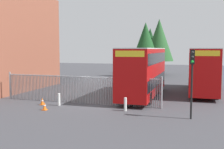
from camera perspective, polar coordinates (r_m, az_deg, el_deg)
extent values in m
plane|color=#3D3D42|center=(29.14, 2.36, -3.22)|extent=(100.00, 100.00, 0.00)
cylinder|color=gray|center=(25.40, -20.50, -2.32)|extent=(0.06, 0.06, 2.20)
cylinder|color=gray|center=(25.31, -20.25, -2.33)|extent=(0.06, 0.06, 2.20)
cylinder|color=gray|center=(25.23, -20.00, -2.35)|extent=(0.06, 0.06, 2.20)
cylinder|color=gray|center=(25.15, -19.75, -2.37)|extent=(0.06, 0.06, 2.20)
cylinder|color=gray|center=(25.06, -19.49, -2.38)|extent=(0.06, 0.06, 2.20)
cylinder|color=gray|center=(24.98, -19.24, -2.40)|extent=(0.06, 0.06, 2.20)
cylinder|color=gray|center=(24.90, -18.98, -2.42)|extent=(0.06, 0.06, 2.20)
cylinder|color=gray|center=(24.81, -18.72, -2.43)|extent=(0.06, 0.06, 2.20)
cylinder|color=gray|center=(24.73, -18.46, -2.45)|extent=(0.06, 0.06, 2.20)
cylinder|color=gray|center=(24.65, -18.20, -2.47)|extent=(0.06, 0.06, 2.20)
cylinder|color=gray|center=(24.57, -17.93, -2.48)|extent=(0.06, 0.06, 2.20)
cylinder|color=gray|center=(24.49, -17.67, -2.50)|extent=(0.06, 0.06, 2.20)
cylinder|color=gray|center=(24.41, -17.40, -2.52)|extent=(0.06, 0.06, 2.20)
cylinder|color=gray|center=(24.33, -17.13, -2.54)|extent=(0.06, 0.06, 2.20)
cylinder|color=gray|center=(24.25, -16.86, -2.55)|extent=(0.06, 0.06, 2.20)
cylinder|color=gray|center=(24.18, -16.58, -2.57)|extent=(0.06, 0.06, 2.20)
cylinder|color=gray|center=(24.10, -16.31, -2.59)|extent=(0.06, 0.06, 2.20)
cylinder|color=gray|center=(24.02, -16.03, -2.60)|extent=(0.06, 0.06, 2.20)
cylinder|color=gray|center=(23.95, -15.75, -2.62)|extent=(0.06, 0.06, 2.20)
cylinder|color=gray|center=(23.87, -15.47, -2.64)|extent=(0.06, 0.06, 2.20)
cylinder|color=gray|center=(23.80, -15.19, -2.66)|extent=(0.06, 0.06, 2.20)
cylinder|color=gray|center=(23.72, -14.90, -2.68)|extent=(0.06, 0.06, 2.20)
cylinder|color=gray|center=(23.65, -14.62, -2.69)|extent=(0.06, 0.06, 2.20)
cylinder|color=gray|center=(23.57, -14.33, -2.71)|extent=(0.06, 0.06, 2.20)
cylinder|color=gray|center=(23.50, -14.04, -2.73)|extent=(0.06, 0.06, 2.20)
cylinder|color=gray|center=(23.43, -13.75, -2.75)|extent=(0.06, 0.06, 2.20)
cylinder|color=gray|center=(23.36, -13.46, -2.76)|extent=(0.06, 0.06, 2.20)
cylinder|color=gray|center=(23.29, -13.16, -2.78)|extent=(0.06, 0.06, 2.20)
cylinder|color=gray|center=(23.22, -12.87, -2.80)|extent=(0.06, 0.06, 2.20)
cylinder|color=gray|center=(23.15, -12.57, -2.82)|extent=(0.06, 0.06, 2.20)
cylinder|color=gray|center=(23.08, -12.27, -2.84)|extent=(0.06, 0.06, 2.20)
cylinder|color=gray|center=(23.01, -11.97, -2.85)|extent=(0.06, 0.06, 2.20)
cylinder|color=gray|center=(22.94, -11.66, -2.87)|extent=(0.06, 0.06, 2.20)
cylinder|color=gray|center=(22.88, -11.36, -2.89)|extent=(0.06, 0.06, 2.20)
cylinder|color=gray|center=(22.81, -11.05, -2.91)|extent=(0.06, 0.06, 2.20)
cylinder|color=gray|center=(22.74, -10.74, -2.93)|extent=(0.06, 0.06, 2.20)
cylinder|color=gray|center=(22.68, -10.43, -2.95)|extent=(0.06, 0.06, 2.20)
cylinder|color=gray|center=(22.61, -10.12, -2.96)|extent=(0.06, 0.06, 2.20)
cylinder|color=gray|center=(22.55, -9.80, -2.98)|extent=(0.06, 0.06, 2.20)
cylinder|color=gray|center=(22.49, -9.49, -3.00)|extent=(0.06, 0.06, 2.20)
cylinder|color=gray|center=(22.43, -9.17, -3.02)|extent=(0.06, 0.06, 2.20)
cylinder|color=gray|center=(22.36, -8.85, -3.04)|extent=(0.06, 0.06, 2.20)
cylinder|color=gray|center=(22.30, -8.53, -3.05)|extent=(0.06, 0.06, 2.20)
cylinder|color=gray|center=(22.24, -8.20, -3.07)|extent=(0.06, 0.06, 2.20)
cylinder|color=gray|center=(22.18, -7.88, -3.09)|extent=(0.06, 0.06, 2.20)
cylinder|color=gray|center=(22.13, -7.55, -3.11)|extent=(0.06, 0.06, 2.20)
cylinder|color=gray|center=(22.07, -7.22, -3.13)|extent=(0.06, 0.06, 2.20)
cylinder|color=gray|center=(22.01, -6.89, -3.15)|extent=(0.06, 0.06, 2.20)
cylinder|color=gray|center=(21.95, -6.56, -3.16)|extent=(0.06, 0.06, 2.20)
cylinder|color=gray|center=(21.90, -6.22, -3.18)|extent=(0.06, 0.06, 2.20)
cylinder|color=gray|center=(21.84, -5.89, -3.20)|extent=(0.06, 0.06, 2.20)
cylinder|color=gray|center=(21.79, -5.55, -3.22)|extent=(0.06, 0.06, 2.20)
cylinder|color=gray|center=(21.73, -5.21, -3.24)|extent=(0.06, 0.06, 2.20)
cylinder|color=gray|center=(21.68, -4.87, -3.25)|extent=(0.06, 0.06, 2.20)
cylinder|color=gray|center=(21.63, -4.53, -3.27)|extent=(0.06, 0.06, 2.20)
cylinder|color=gray|center=(21.58, -4.19, -3.29)|extent=(0.06, 0.06, 2.20)
cylinder|color=gray|center=(21.53, -3.84, -3.31)|extent=(0.06, 0.06, 2.20)
cylinder|color=gray|center=(21.48, -3.49, -3.33)|extent=(0.06, 0.06, 2.20)
cylinder|color=gray|center=(21.43, -3.15, -3.34)|extent=(0.06, 0.06, 2.20)
cylinder|color=gray|center=(21.38, -2.79, -3.36)|extent=(0.06, 0.06, 2.20)
cylinder|color=gray|center=(21.33, -2.44, -3.38)|extent=(0.06, 0.06, 2.20)
cylinder|color=gray|center=(21.29, -2.09, -3.40)|extent=(0.06, 0.06, 2.20)
cylinder|color=gray|center=(21.24, -1.73, -3.42)|extent=(0.06, 0.06, 2.20)
cylinder|color=gray|center=(21.20, -1.38, -3.43)|extent=(0.06, 0.06, 2.20)
cylinder|color=gray|center=(21.15, -1.02, -3.45)|extent=(0.06, 0.06, 2.20)
cylinder|color=gray|center=(21.11, -0.66, -3.47)|extent=(0.06, 0.06, 2.20)
cylinder|color=gray|center=(21.07, -0.30, -3.49)|extent=(0.06, 0.06, 2.20)
cylinder|color=gray|center=(21.03, 0.06, -3.50)|extent=(0.06, 0.06, 2.20)
cylinder|color=gray|center=(20.99, 0.43, -3.52)|extent=(0.06, 0.06, 2.20)
cylinder|color=gray|center=(20.95, 0.79, -3.54)|extent=(0.06, 0.06, 2.20)
cylinder|color=gray|center=(20.91, 1.16, -3.56)|extent=(0.06, 0.06, 2.20)
cylinder|color=gray|center=(20.87, 1.53, -3.57)|extent=(0.06, 0.06, 2.20)
cylinder|color=gray|center=(20.83, 1.90, -3.59)|extent=(0.06, 0.06, 2.20)
cylinder|color=gray|center=(20.79, 2.27, -3.61)|extent=(0.06, 0.06, 2.20)
cylinder|color=gray|center=(20.76, 2.64, -3.62)|extent=(0.06, 0.06, 2.20)
cylinder|color=gray|center=(20.72, 3.01, -3.64)|extent=(0.06, 0.06, 2.20)
cylinder|color=gray|center=(20.69, 3.39, -3.66)|extent=(0.06, 0.06, 2.20)
cylinder|color=gray|center=(20.66, 3.76, -3.67)|extent=(0.06, 0.06, 2.20)
cylinder|color=gray|center=(20.63, 4.14, -3.69)|extent=(0.06, 0.06, 2.20)
cylinder|color=gray|center=(20.60, 4.52, -3.71)|extent=(0.06, 0.06, 2.20)
cylinder|color=gray|center=(20.56, 4.90, -3.72)|extent=(0.06, 0.06, 2.20)
cylinder|color=gray|center=(20.54, 5.28, -3.74)|extent=(0.06, 0.06, 2.20)
cylinder|color=gray|center=(20.51, 5.66, -3.75)|extent=(0.06, 0.06, 2.20)
cylinder|color=gray|center=(20.48, 6.04, -3.77)|extent=(0.06, 0.06, 2.20)
cylinder|color=gray|center=(20.45, 6.43, -3.79)|extent=(0.06, 0.06, 2.20)
cylinder|color=gray|center=(20.43, 6.81, -3.80)|extent=(0.06, 0.06, 2.20)
cylinder|color=gray|center=(20.40, 7.20, -3.82)|extent=(0.06, 0.06, 2.20)
cylinder|color=gray|center=(20.38, 7.58, -3.83)|extent=(0.06, 0.06, 2.20)
cylinder|color=gray|center=(20.36, 7.97, -3.85)|extent=(0.06, 0.06, 2.20)
cylinder|color=gray|center=(20.33, 8.36, -3.86)|extent=(0.06, 0.06, 2.20)
cylinder|color=gray|center=(20.31, 8.75, -3.88)|extent=(0.06, 0.06, 2.20)
cylinder|color=gray|center=(20.29, 9.14, -3.89)|extent=(0.06, 0.06, 2.20)
cylinder|color=gray|center=(20.27, 9.53, -3.91)|extent=(0.06, 0.06, 2.20)
cylinder|color=gray|center=(20.26, 9.92, -3.92)|extent=(0.06, 0.06, 2.20)
cylinder|color=gray|center=(20.24, 10.31, -3.94)|extent=(0.06, 0.06, 2.20)
cylinder|color=gray|center=(21.88, -6.92, -0.50)|extent=(13.10, 0.07, 0.07)
cylinder|color=gray|center=(25.39, -20.51, -2.15)|extent=(0.14, 0.14, 2.35)
cylinder|color=gray|center=(20.23, 10.32, -3.73)|extent=(0.14, 0.14, 2.35)
cube|color=#B70C0C|center=(24.77, 6.64, 0.71)|extent=(2.50, 10.80, 4.00)
cube|color=black|center=(24.84, 6.62, -1.13)|extent=(2.54, 10.37, 0.90)
cube|color=black|center=(24.70, 6.67, 3.48)|extent=(2.54, 10.37, 0.90)
cube|color=yellow|center=(19.46, 3.73, 4.35)|extent=(2.12, 0.12, 0.44)
cube|color=silver|center=(24.69, 6.70, 5.41)|extent=(2.50, 10.80, 0.08)
cylinder|color=black|center=(22.00, 2.13, -4.64)|extent=(0.30, 1.04, 1.04)
cylinder|color=black|center=(21.54, 7.80, -4.91)|extent=(0.30, 1.04, 1.04)
cylinder|color=black|center=(28.08, 5.53, -2.50)|extent=(0.30, 1.04, 1.04)
cylinder|color=black|center=(27.71, 9.99, -2.66)|extent=(0.30, 1.04, 1.04)
cube|color=#B70C0C|center=(28.42, 18.61, 1.06)|extent=(2.50, 10.80, 4.00)
cube|color=black|center=(28.49, 18.56, -0.55)|extent=(2.54, 10.37, 0.90)
cube|color=black|center=(28.37, 18.68, 3.47)|extent=(2.54, 10.37, 0.90)
cube|color=yellow|center=(23.01, 18.99, 4.22)|extent=(2.12, 0.12, 0.44)
cube|color=silver|center=(28.36, 18.73, 5.15)|extent=(2.50, 10.80, 0.08)
cylinder|color=black|center=(25.29, 16.14, -3.54)|extent=(0.30, 1.04, 1.04)
cylinder|color=black|center=(25.35, 21.12, -3.68)|extent=(0.30, 1.04, 1.04)
cylinder|color=black|center=(31.55, 16.41, -1.83)|extent=(0.30, 1.04, 1.04)
cylinder|color=black|center=(31.60, 20.40, -1.93)|extent=(0.30, 1.04, 1.04)
cylinder|color=silver|center=(21.41, -11.02, -5.14)|extent=(0.20, 0.20, 0.95)
cylinder|color=silver|center=(19.24, 2.81, -6.23)|extent=(0.20, 0.20, 0.95)
cube|color=orange|center=(20.15, -13.90, -7.18)|extent=(0.34, 0.34, 0.04)
cone|color=orange|center=(20.08, -13.92, -6.36)|extent=(0.28, 0.28, 0.55)
cylinder|color=white|center=(20.08, -13.92, -6.28)|extent=(0.19, 0.19, 0.07)
cube|color=orange|center=(22.03, -14.34, -6.12)|extent=(0.34, 0.34, 0.04)
cone|color=orange|center=(21.98, -14.36, -5.36)|extent=(0.28, 0.28, 0.55)
cylinder|color=white|center=(21.97, -14.36, -5.29)|extent=(0.19, 0.19, 0.07)
cylinder|color=black|center=(17.53, 16.27, -3.51)|extent=(0.12, 0.12, 3.40)
cube|color=black|center=(17.34, 16.46, 3.53)|extent=(0.28, 0.24, 0.90)
sphere|color=#2D2D2D|center=(17.21, 16.47, 4.45)|extent=(0.16, 0.16, 0.16)
sphere|color=#2D2D2D|center=(17.21, 16.45, 3.52)|extent=(0.16, 0.16, 0.16)
sphere|color=green|center=(17.22, 16.42, 2.59)|extent=(0.16, 0.16, 0.16)
cylinder|color=#4C3823|center=(48.56, 7.90, 1.91)|extent=(0.36, 0.36, 2.97)
cone|color=#143819|center=(48.49, 7.96, 6.62)|extent=(3.51, 3.51, 5.01)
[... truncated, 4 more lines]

